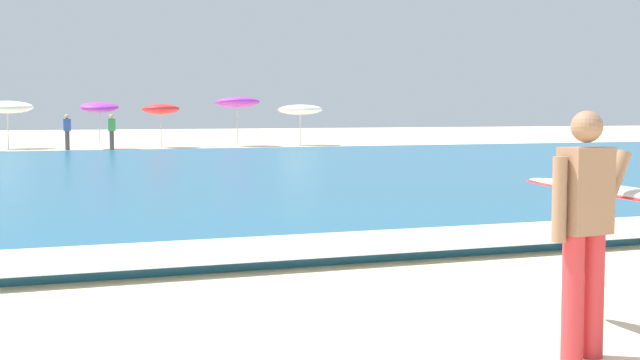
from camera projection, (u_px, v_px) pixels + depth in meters
The scene contains 10 objects.
sea at pixel (21, 178), 22.05m from camera, with size 120.00×28.00×0.14m, color #1E6084.
surf_foam at pixel (77, 259), 9.57m from camera, with size 120.00×1.79×0.01m, color white.
surfer_with_board at pixel (611, 211), 6.25m from camera, with size 1.06×2.47×1.73m.
beach_umbrella_4 at pixel (7, 107), 40.51m from camera, with size 2.28×2.31×2.23m.
beach_umbrella_5 at pixel (99, 107), 40.33m from camera, with size 1.73×1.76×2.18m.
beach_umbrella_6 at pixel (161, 109), 41.85m from camera, with size 1.77×1.79×2.09m.
beach_umbrella_7 at pixel (237, 102), 43.76m from camera, with size 2.18×2.21×2.48m.
beach_umbrella_8 at pixel (300, 110), 44.84m from camera, with size 2.25×2.26×2.06m.
beachgoer_near_row_left at pixel (67, 131), 39.31m from camera, with size 0.32×0.20×1.58m.
beachgoer_near_row_mid at pixel (112, 131), 39.36m from camera, with size 0.32×0.20×1.58m.
Camera 1 is at (-0.94, -3.71, 1.73)m, focal length 50.09 mm.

